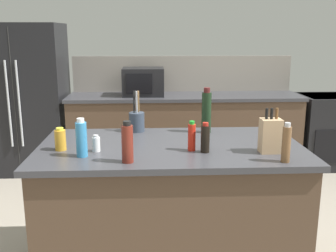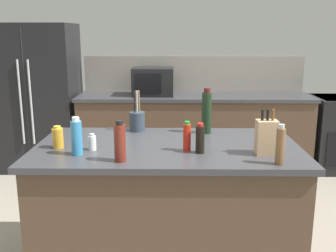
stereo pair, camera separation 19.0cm
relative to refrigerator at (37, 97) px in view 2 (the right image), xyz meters
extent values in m
cube|color=#4C3828|center=(1.97, -0.05, -0.45)|extent=(2.83, 0.62, 0.90)
cube|color=#38383D|center=(1.97, -0.05, 0.02)|extent=(2.87, 0.66, 0.04)
cube|color=gray|center=(1.97, 0.27, 0.27)|extent=(2.83, 0.03, 0.46)
cube|color=#4C3828|center=(1.67, -2.25, -0.45)|extent=(1.75, 0.93, 0.90)
cube|color=#38383D|center=(1.67, -2.25, 0.02)|extent=(1.81, 0.99, 0.04)
cube|color=black|center=(0.00, 0.00, 0.00)|extent=(1.00, 0.72, 1.80)
cube|color=#2D2D2D|center=(0.00, -0.36, 0.00)|extent=(0.01, 0.00, 1.71)
cylinder|color=#ADB2B7|center=(-0.06, -0.38, 0.00)|extent=(0.02, 0.02, 0.99)
cylinder|color=#ADB2B7|center=(0.06, -0.38, 0.00)|extent=(0.02, 0.02, 0.99)
cube|color=black|center=(1.46, -0.05, 0.21)|extent=(0.50, 0.38, 0.34)
cube|color=black|center=(1.42, -0.24, 0.21)|extent=(0.31, 0.01, 0.24)
cube|color=tan|center=(2.30, -2.45, 0.15)|extent=(0.13, 0.10, 0.22)
cylinder|color=black|center=(2.27, -2.45, 0.29)|extent=(0.02, 0.02, 0.07)
cylinder|color=black|center=(2.30, -2.45, 0.29)|extent=(0.02, 0.02, 0.07)
cylinder|color=brown|center=(2.34, -2.45, 0.29)|extent=(0.02, 0.02, 0.07)
cylinder|color=#333D4C|center=(1.43, -1.86, 0.11)|extent=(0.12, 0.12, 0.15)
cylinder|color=olive|center=(1.45, -1.85, 0.27)|extent=(0.01, 0.05, 0.18)
cylinder|color=black|center=(1.41, -1.85, 0.27)|extent=(0.01, 0.05, 0.18)
cylinder|color=#B2B2B7|center=(1.43, -1.87, 0.27)|extent=(0.01, 0.03, 0.18)
cylinder|color=black|center=(1.89, -2.43, 0.13)|extent=(0.06, 0.06, 0.18)
cylinder|color=#B22319|center=(1.89, -2.43, 0.23)|extent=(0.04, 0.04, 0.02)
cylinder|color=red|center=(1.81, -2.39, 0.13)|extent=(0.05, 0.05, 0.18)
cylinder|color=green|center=(1.81, -2.39, 0.23)|extent=(0.03, 0.03, 0.02)
cylinder|color=black|center=(1.97, -1.92, 0.19)|extent=(0.07, 0.07, 0.31)
cylinder|color=#4C1919|center=(1.97, -1.92, 0.37)|extent=(0.05, 0.05, 0.04)
cylinder|color=silver|center=(1.18, -2.38, 0.09)|extent=(0.05, 0.05, 0.09)
cylinder|color=#B2B2B7|center=(1.18, -2.38, 0.14)|extent=(0.03, 0.03, 0.02)
cylinder|color=brown|center=(2.34, -2.65, 0.15)|extent=(0.05, 0.05, 0.22)
cylinder|color=#B2B2B7|center=(2.34, -2.65, 0.27)|extent=(0.03, 0.03, 0.03)
cylinder|color=#3384BC|center=(1.11, -2.48, 0.15)|extent=(0.07, 0.07, 0.22)
cylinder|color=white|center=(1.11, -2.48, 0.27)|extent=(0.05, 0.05, 0.03)
cylinder|color=gold|center=(0.95, -2.34, 0.11)|extent=(0.07, 0.07, 0.13)
cylinder|color=gold|center=(0.95, -2.34, 0.18)|extent=(0.05, 0.05, 0.02)
cylinder|color=maroon|center=(1.40, -2.61, 0.15)|extent=(0.07, 0.07, 0.22)
cylinder|color=black|center=(1.40, -2.61, 0.28)|extent=(0.05, 0.05, 0.03)
camera|label=1|loc=(1.53, -4.84, 0.79)|focal=42.00mm
camera|label=2|loc=(1.72, -4.85, 0.79)|focal=42.00mm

